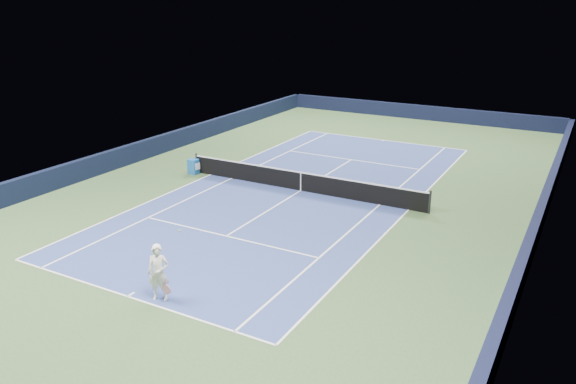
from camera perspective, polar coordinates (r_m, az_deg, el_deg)
The scene contains 19 objects.
ground at distance 27.72m, azimuth 1.30°, elevation 0.13°, with size 40.00×40.00×0.00m, color #36522C.
wall_far at distance 45.53m, azimuth 13.11°, elevation 7.92°, with size 22.00×0.35×1.10m, color black.
wall_right at distance 24.76m, azimuth 24.10°, elevation -2.62°, with size 0.35×40.00×1.10m, color black.
wall_left at distance 33.74m, azimuth -15.22°, elevation 3.91°, with size 0.35×40.00×1.10m, color black.
court_surface at distance 27.72m, azimuth 1.30°, elevation 0.14°, with size 10.97×23.77×0.01m, color navy.
baseline_far at distance 38.23m, azimuth 9.65°, elevation 5.23°, with size 10.97×0.08×0.00m, color white.
baseline_near at distance 18.90m, azimuth -15.99°, elevation -10.16°, with size 10.97×0.08×0.00m, color white.
sideline_doubles_right at distance 25.79m, azimuth 12.16°, elevation -1.77°, with size 0.08×23.77×0.00m, color white.
sideline_doubles_left at distance 30.52m, azimuth -7.85°, elevation 1.77°, with size 0.08×23.77×0.00m, color white.
sideline_singles_right at distance 26.18m, azimuth 9.30°, elevation -1.27°, with size 0.08×23.77×0.00m, color white.
sideline_singles_left at distance 29.75m, azimuth -5.73°, elevation 1.40°, with size 0.08×23.77×0.00m, color white.
service_line_far at distance 33.26m, azimuth 6.45°, elevation 3.29°, with size 8.23×0.08×0.00m, color white.
service_line_near at distance 22.62m, azimuth -6.28°, elevation -4.47°, with size 8.23×0.08×0.00m, color white.
center_service_line at distance 27.72m, azimuth 1.30°, elevation 0.15°, with size 0.08×12.80×0.00m, color white.
center_mark_far at distance 38.09m, azimuth 9.58°, elevation 5.18°, with size 0.08×0.30×0.00m, color white.
center_mark_near at distance 18.99m, azimuth -15.67°, elevation -9.98°, with size 0.08×0.30×0.00m, color white.
tennis_net at distance 27.56m, azimuth 1.31°, elevation 1.13°, with size 12.90×0.10×1.07m.
sponsor_cube at distance 30.72m, azimuth -9.58°, elevation 2.57°, with size 0.56×0.46×0.81m.
tennis_player at distance 18.06m, azimuth -13.01°, elevation -8.00°, with size 0.89×1.38×2.04m.
Camera 1 is at (12.14, -23.23, 9.02)m, focal length 35.00 mm.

